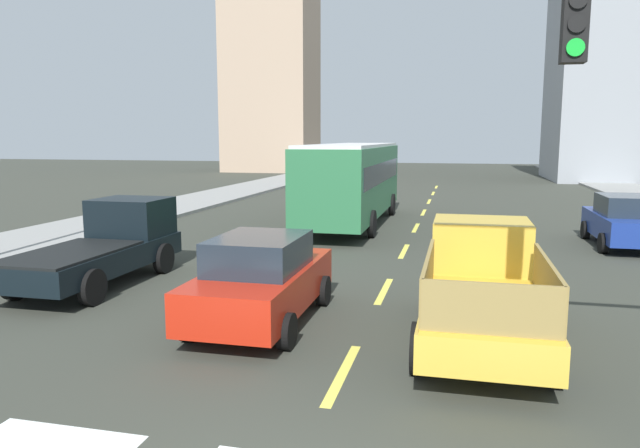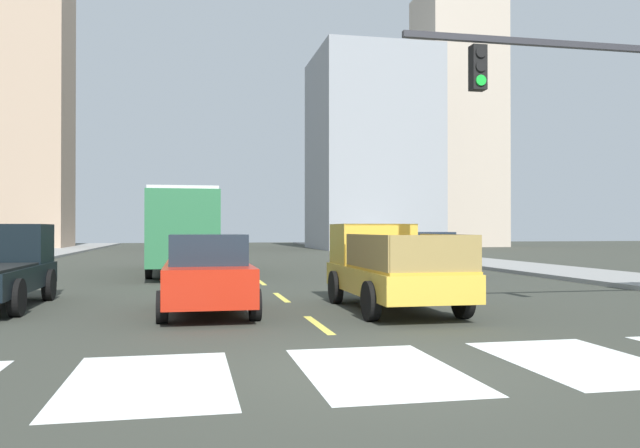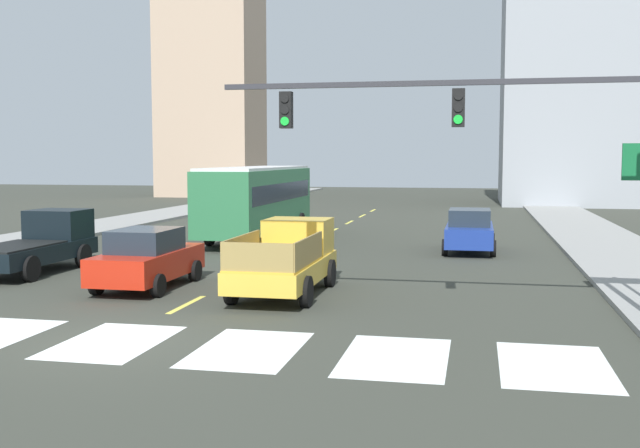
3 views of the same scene
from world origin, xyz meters
name	(u,v)px [view 3 (image 3 of 3)]	position (x,y,z in m)	size (l,w,h in m)	color
ground_plane	(113,342)	(0.00, 0.00, 0.00)	(160.00, 160.00, 0.00)	#35372F
sidewalk_right	(612,249)	(12.60, 18.00, 0.07)	(3.98, 110.00, 0.15)	gray
sidewalk_left	(47,236)	(-12.60, 18.00, 0.07)	(3.98, 110.00, 0.15)	gray
crosswalk_stripe_3	(113,342)	(0.00, 0.00, 0.00)	(1.97, 3.16, 0.01)	silver
crosswalk_stripe_4	(248,349)	(2.89, 0.00, 0.00)	(1.97, 3.16, 0.01)	silver
crosswalk_stripe_5	(395,357)	(5.78, 0.00, 0.00)	(1.97, 3.16, 0.01)	silver
crosswalk_stripe_6	(555,366)	(8.67, 0.00, 0.00)	(1.97, 3.16, 0.01)	silver
lane_dash_0	(187,304)	(0.00, 4.00, 0.00)	(0.16, 2.40, 0.01)	#E3D54F
lane_dash_1	(245,275)	(0.00, 9.00, 0.00)	(0.16, 2.40, 0.01)	#E3D54F
lane_dash_2	(284,255)	(0.00, 14.00, 0.00)	(0.16, 2.40, 0.01)	#E3D54F
lane_dash_3	(312,241)	(0.00, 19.00, 0.00)	(0.16, 2.40, 0.01)	#E3D54F
lane_dash_4	(333,230)	(0.00, 24.00, 0.00)	(0.16, 2.40, 0.01)	#E3D54F
lane_dash_5	(349,222)	(0.00, 29.00, 0.00)	(0.16, 2.40, 0.01)	#E3D54F
lane_dash_6	(362,216)	(0.00, 34.00, 0.00)	(0.16, 2.40, 0.01)	#E3D54F
lane_dash_7	(373,210)	(0.00, 39.00, 0.00)	(0.16, 2.40, 0.01)	#E3D54F
pickup_stakebed	(288,259)	(2.10, 6.27, 0.94)	(2.18, 5.20, 1.96)	gold
pickup_dark	(39,243)	(-6.92, 8.41, 0.92)	(2.18, 5.20, 1.96)	black
city_bus	(258,197)	(-2.63, 19.26, 1.95)	(2.72, 10.80, 3.32)	#2C6E43
sedan_near_right	(469,231)	(6.96, 16.43, 0.86)	(2.02, 4.40, 1.72)	navy
sedan_mid	(148,258)	(-2.03, 6.12, 0.86)	(2.02, 4.40, 1.72)	red
traffic_signal_gantry	(514,136)	(8.00, 3.12, 4.23)	(9.90, 0.27, 6.00)	#2D2D33
block_mid_left	(570,90)	(14.36, 50.01, 9.13)	(10.60, 11.50, 18.25)	#90959B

